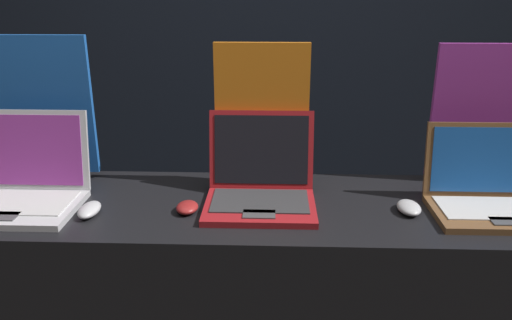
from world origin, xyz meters
TOP-DOWN VIEW (x-y plane):
  - wall_back at (0.00, 1.93)m, footprint 8.00×0.05m
  - display_counter at (0.00, 0.28)m, footprint 1.97×0.55m
  - laptop_front at (-0.76, 0.25)m, footprint 0.40×0.32m
  - mouse_front at (-0.51, 0.18)m, footprint 0.06×0.12m
  - promo_stand_front at (-0.76, 0.49)m, footprint 0.35×0.07m
  - laptop_middle at (0.01, 0.29)m, footprint 0.35×0.32m
  - mouse_middle at (-0.22, 0.21)m, footprint 0.07×0.09m
  - promo_stand_middle at (0.01, 0.43)m, footprint 0.32×0.07m
  - laptop_back at (0.74, 0.25)m, footprint 0.40×0.28m
  - mouse_back at (0.48, 0.23)m, footprint 0.07×0.11m
  - promo_stand_back at (0.74, 0.50)m, footprint 0.29×0.07m

SIDE VIEW (x-z plane):
  - display_counter at x=0.00m, z-range 0.00..0.86m
  - mouse_middle at x=-0.22m, z-range 0.86..0.89m
  - mouse_back at x=0.48m, z-range 0.86..0.89m
  - mouse_front at x=-0.51m, z-range 0.86..0.90m
  - laptop_back at x=0.74m, z-range 0.79..1.05m
  - laptop_middle at x=0.01m, z-range 0.79..1.07m
  - laptop_front at x=-0.76m, z-range 0.79..1.07m
  - promo_stand_back at x=0.74m, z-range 0.85..1.34m
  - promo_stand_middle at x=0.01m, z-range 0.85..1.35m
  - promo_stand_front at x=-0.76m, z-range 0.85..1.36m
  - wall_back at x=0.00m, z-range 0.00..2.80m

